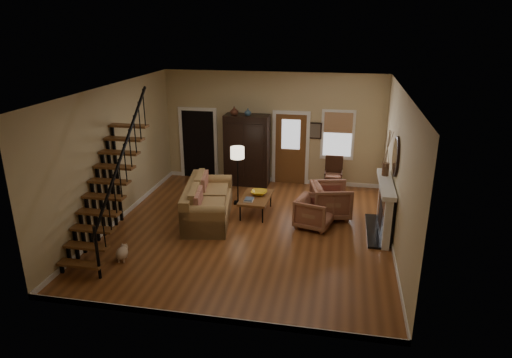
% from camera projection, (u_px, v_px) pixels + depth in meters
% --- Properties ---
extents(room, '(7.00, 7.33, 3.30)m').
position_uv_depth(room, '(247.00, 148.00, 11.95)').
color(room, brown).
rests_on(room, ground).
extents(staircase, '(0.94, 2.80, 3.20)m').
position_uv_depth(staircase, '(105.00, 177.00, 9.51)').
color(staircase, brown).
rests_on(staircase, ground).
extents(fireplace, '(0.33, 1.95, 2.30)m').
position_uv_depth(fireplace, '(387.00, 203.00, 10.40)').
color(fireplace, black).
rests_on(fireplace, ground).
extents(armoire, '(1.30, 0.60, 2.10)m').
position_uv_depth(armoire, '(247.00, 150.00, 13.44)').
color(armoire, black).
rests_on(armoire, ground).
extents(vase_a, '(0.24, 0.24, 0.25)m').
position_uv_depth(vase_a, '(234.00, 111.00, 13.02)').
color(vase_a, '#4C2619').
rests_on(vase_a, armoire).
extents(vase_b, '(0.20, 0.20, 0.21)m').
position_uv_depth(vase_b, '(248.00, 112.00, 12.96)').
color(vase_b, '#334C60').
rests_on(vase_b, armoire).
extents(sofa, '(1.43, 2.53, 0.89)m').
position_uv_depth(sofa, '(208.00, 202.00, 11.25)').
color(sofa, olive).
rests_on(sofa, ground).
extents(coffee_table, '(0.74, 1.22, 0.46)m').
position_uv_depth(coffee_table, '(256.00, 205.00, 11.60)').
color(coffee_table, brown).
rests_on(coffee_table, ground).
extents(bowl, '(0.41, 0.41, 0.10)m').
position_uv_depth(bowl, '(259.00, 193.00, 11.64)').
color(bowl, gold).
rests_on(bowl, coffee_table).
extents(books, '(0.22, 0.30, 0.06)m').
position_uv_depth(books, '(249.00, 200.00, 11.26)').
color(books, beige).
rests_on(books, coffee_table).
extents(armchair_left, '(0.99, 0.98, 0.74)m').
position_uv_depth(armchair_left, '(314.00, 212.00, 10.81)').
color(armchair_left, brown).
rests_on(armchair_left, ground).
extents(armchair_right, '(1.13, 1.11, 0.87)m').
position_uv_depth(armchair_right, '(331.00, 201.00, 11.34)').
color(armchair_right, brown).
rests_on(armchair_right, ground).
extents(floor_lamp, '(0.42, 0.42, 1.57)m').
position_uv_depth(floor_lamp, '(238.00, 176.00, 12.05)').
color(floor_lamp, black).
rests_on(floor_lamp, ground).
extents(side_chair, '(0.54, 0.54, 1.02)m').
position_uv_depth(side_chair, '(333.00, 175.00, 12.98)').
color(side_chair, '#331C10').
rests_on(side_chair, ground).
extents(dog, '(0.31, 0.44, 0.30)m').
position_uv_depth(dog, '(122.00, 254.00, 9.36)').
color(dog, '#CCAC8B').
rests_on(dog, ground).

